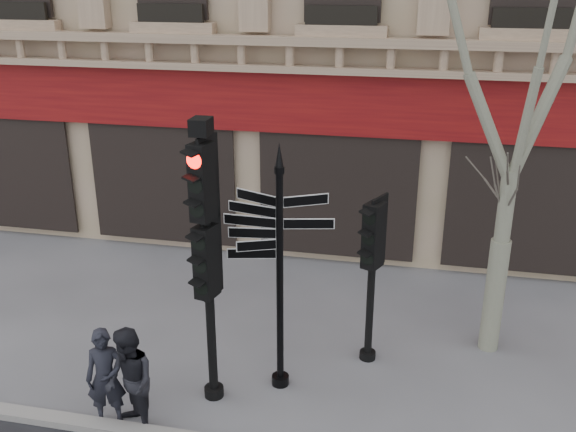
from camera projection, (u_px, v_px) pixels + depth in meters
name	position (u px, v px, depth m)	size (l,w,h in m)	color
ground	(291.00, 393.00, 9.98)	(80.00, 80.00, 0.00)	#58575C
fingerpost	(280.00, 230.00, 9.26)	(1.72, 1.72, 3.96)	black
traffic_signal_main	(206.00, 232.00, 8.94)	(0.54, 0.44, 4.36)	black
traffic_signal_secondary	(373.00, 253.00, 10.18)	(0.57, 0.50, 2.82)	black
plane_tree	(530.00, 18.00, 9.22)	(2.96, 2.96, 7.85)	gray
pedestrian_a	(106.00, 378.00, 9.07)	(0.56, 0.37, 1.53)	black
pedestrian_b	(130.00, 382.00, 8.90)	(0.79, 0.62, 1.63)	black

